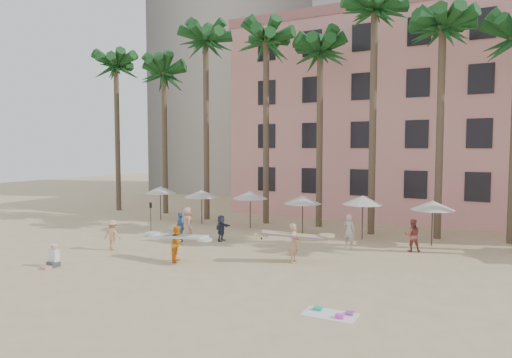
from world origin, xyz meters
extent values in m
plane|color=#D1B789|center=(0.00, 0.00, 0.00)|extent=(120.00, 120.00, 0.00)
cube|color=#E59A8B|center=(7.00, 26.00, 8.00)|extent=(35.00, 14.00, 16.00)
cylinder|color=brown|center=(-20.00, 15.00, 6.50)|extent=(0.44, 0.44, 13.00)
cylinder|color=brown|center=(-15.00, 15.50, 6.00)|extent=(0.44, 0.44, 12.00)
cylinder|color=brown|center=(-10.00, 14.50, 7.00)|extent=(0.44, 0.44, 14.00)
cylinder|color=brown|center=(-5.00, 15.00, 6.75)|extent=(0.44, 0.44, 13.50)
cylinder|color=brown|center=(-1.00, 15.50, 6.25)|extent=(0.44, 0.44, 12.50)
cylinder|color=brown|center=(3.00, 14.50, 7.25)|extent=(0.44, 0.44, 14.50)
cylinder|color=brown|center=(7.00, 15.00, 6.50)|extent=(0.44, 0.44, 13.00)
cylinder|color=#332B23|center=(-13.00, 12.50, 1.25)|extent=(0.07, 0.07, 2.50)
cone|color=beige|center=(-13.00, 12.50, 2.35)|extent=(2.50, 2.50, 0.55)
cylinder|color=#332B23|center=(-9.00, 12.40, 1.20)|extent=(0.07, 0.07, 2.40)
cone|color=beige|center=(-9.00, 12.40, 2.25)|extent=(2.50, 2.50, 0.55)
cylinder|color=#332B23|center=(-5.00, 12.60, 1.25)|extent=(0.07, 0.07, 2.50)
cone|color=beige|center=(-5.00, 12.60, 2.35)|extent=(2.50, 2.50, 0.55)
cylinder|color=#332B23|center=(-1.00, 12.50, 1.20)|extent=(0.07, 0.07, 2.40)
cone|color=beige|center=(-1.00, 12.50, 2.25)|extent=(2.50, 2.50, 0.55)
cylinder|color=#332B23|center=(3.00, 12.40, 1.30)|extent=(0.07, 0.07, 2.60)
cone|color=beige|center=(3.00, 12.40, 2.45)|extent=(2.50, 2.50, 0.55)
cylinder|color=#332B23|center=(7.00, 12.60, 1.25)|extent=(0.07, 0.07, 2.50)
cone|color=beige|center=(7.00, 12.60, 2.35)|extent=(2.50, 2.50, 0.55)
cube|color=white|center=(5.50, -0.58, 0.01)|extent=(1.83, 1.05, 0.02)
cube|color=#29B38E|center=(4.99, -0.39, 0.07)|extent=(0.31, 0.26, 0.10)
cube|color=#F143D0|center=(5.90, -0.77, 0.08)|extent=(0.29, 0.23, 0.12)
cube|color=purple|center=(6.09, -0.26, 0.06)|extent=(0.27, 0.31, 0.08)
imported|color=tan|center=(1.57, 5.29, 0.97)|extent=(0.50, 0.73, 1.94)
cube|color=tan|center=(1.57, 5.29, 1.36)|extent=(3.21, 2.08, 0.38)
imported|color=orange|center=(-3.59, 2.73, 0.89)|extent=(0.96, 1.06, 1.79)
cube|color=silver|center=(-3.59, 2.73, 1.25)|extent=(3.27, 0.79, 0.33)
imported|color=teal|center=(-6.41, 6.55, 0.89)|extent=(1.12, 0.91, 1.78)
imported|color=#333F59|center=(-4.38, 7.91, 0.79)|extent=(0.53, 1.49, 1.58)
imported|color=tan|center=(-8.36, 3.04, 0.84)|extent=(1.18, 0.82, 1.67)
imported|color=#9E4842|center=(6.26, 10.57, 0.89)|extent=(1.03, 0.91, 1.78)
imported|color=tan|center=(-6.81, 7.76, 0.96)|extent=(1.11, 1.07, 1.92)
imported|color=#C0B0A9|center=(3.00, 9.72, 0.96)|extent=(0.78, 0.59, 1.92)
cylinder|color=black|center=(-8.84, 6.69, 1.05)|extent=(0.04, 0.04, 2.10)
cube|color=black|center=(-8.84, 6.69, 2.05)|extent=(0.18, 0.03, 0.35)
cube|color=#3F3F4C|center=(-8.13, -0.94, 0.13)|extent=(0.47, 0.44, 0.25)
cube|color=tan|center=(-8.13, -1.31, 0.06)|extent=(0.42, 0.47, 0.13)
cube|color=white|center=(-8.13, -0.88, 0.53)|extent=(0.46, 0.27, 0.58)
sphere|color=tan|center=(-8.13, -0.88, 0.95)|extent=(0.25, 0.25, 0.25)
camera|label=1|loc=(10.51, -15.03, 5.67)|focal=32.00mm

